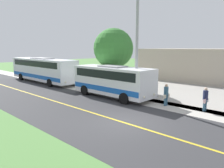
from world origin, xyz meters
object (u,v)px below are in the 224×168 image
Objects in this scene: shuttle_bus_front at (112,80)px; transit_bus_rear at (43,69)px; commercial_building at (224,65)px; pedestrian_waiting at (166,94)px; pedestrian_with_bags at (205,98)px; street_light_pole at (136,42)px; tree_curbside at (113,48)px.

shuttle_bus_front is 0.66× the size of transit_bus_rear.
pedestrian_waiting is at bearing 3.22° from commercial_building.
pedestrian_with_bags is 0.19× the size of street_light_pole.
pedestrian_with_bags reaches higher than pedestrian_waiting.
street_light_pole reaches higher than transit_bus_rear.
shuttle_bus_front is 4.01m from street_light_pole.
transit_bus_rear is 0.55× the size of commercial_building.
shuttle_bus_front is 0.91× the size of street_light_pole.
pedestrian_with_bags is at bearing 80.96° from tree_curbside.
pedestrian_waiting is 0.08× the size of commercial_building.
street_light_pole is (0.86, -5.47, 3.92)m from pedestrian_with_bags.
shuttle_bus_front is 4.78× the size of pedestrian_waiting.
commercial_building is (-15.65, -3.64, 1.21)m from pedestrian_with_bags.
tree_curbside reaches higher than pedestrian_waiting.
pedestrian_with_bags is (-1.23, 20.08, -0.81)m from transit_bus_rear.
pedestrian_with_bags is at bearing 98.95° from shuttle_bus_front.
commercial_building is (-14.00, 6.72, -2.18)m from tree_curbside.
pedestrian_with_bags is at bearing 98.98° from street_light_pole.
commercial_building reaches higher than shuttle_bus_front.
shuttle_bus_front is at bearing -13.71° from commercial_building.
transit_bus_rear reaches higher than pedestrian_waiting.
street_light_pole is at bearing 91.42° from transit_bus_rear.
commercial_building is (-16.23, -0.91, 1.21)m from pedestrian_waiting.
transit_bus_rear is 7.20× the size of pedestrian_with_bags.
tree_curbside is at bearing 106.47° from transit_bus_rear.
street_light_pole is at bearing -6.31° from commercial_building.
tree_curbside is at bearing -117.19° from street_light_pole.
street_light_pole is 0.41× the size of commercial_building.
pedestrian_waiting is (0.58, -2.73, -0.00)m from pedestrian_with_bags.
street_light_pole is at bearing -81.02° from pedestrian_with_bags.
pedestrian_waiting is 0.19× the size of street_light_pole.
tree_curbside reaches higher than shuttle_bus_front.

